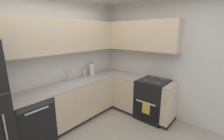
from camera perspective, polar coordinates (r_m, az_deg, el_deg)
name	(u,v)px	position (r m, az deg, el deg)	size (l,w,h in m)	color
wall_back	(52,63)	(3.32, -21.65, 2.65)	(3.62, 0.05, 2.63)	silver
wall_right	(160,60)	(3.61, 17.88, 3.79)	(0.05, 3.13, 2.63)	silver
dishwasher	(31,120)	(3.09, -28.31, -16.51)	(0.60, 0.63, 0.85)	black
lower_cabinets_back	(80,100)	(3.53, -11.93, -11.11)	(1.51, 0.62, 0.85)	beige
countertop_back	(79,82)	(3.37, -12.31, -4.33)	(2.72, 0.60, 0.04)	#B7A89E
lower_cabinets_right	(136,95)	(3.76, 9.12, -9.41)	(0.62, 1.40, 0.85)	beige
countertop_right	(137,78)	(3.61, 9.36, -2.98)	(0.60, 1.40, 0.03)	#B7A89E
oven_range	(153,99)	(3.58, 15.16, -10.57)	(0.68, 0.62, 1.04)	black
upper_cabinets_back	(66,36)	(3.23, -17.06, 12.22)	(2.40, 0.34, 0.66)	beige
upper_cabinets_right	(137,36)	(3.64, 9.34, 12.76)	(0.32, 1.95, 0.66)	beige
sink	(75,85)	(3.28, -13.98, -5.39)	(0.72, 0.40, 0.10)	#B7B7BC
faucet	(69,75)	(3.39, -16.15, -1.74)	(0.07, 0.16, 0.23)	silver
soap_bottle	(84,73)	(3.65, -10.45, -1.02)	(0.06, 0.06, 0.21)	silver
paper_towel_roll	(92,69)	(3.76, -7.70, 0.31)	(0.11, 0.11, 0.35)	white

